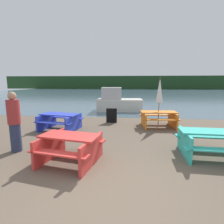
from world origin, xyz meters
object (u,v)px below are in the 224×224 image
at_px(person, 14,122).
at_px(picnic_table_red, 70,146).
at_px(umbrella_white, 160,90).
at_px(signboard, 112,116).
at_px(picnic_table_teal, 212,141).
at_px(picnic_table_orange, 158,117).
at_px(picnic_table_blue, 60,120).
at_px(boat, 118,102).

bearing_deg(person, picnic_table_red, -16.41).
xyz_separation_m(umbrella_white, signboard, (-2.29, 0.60, -1.35)).
relative_size(picnic_table_teal, signboard, 2.41).
bearing_deg(umbrella_white, picnic_table_orange, 0.00).
height_order(picnic_table_teal, picnic_table_orange, picnic_table_teal).
bearing_deg(signboard, picnic_table_blue, -142.83).
xyz_separation_m(person, signboard, (2.51, 4.10, -0.54)).
bearing_deg(signboard, person, -121.42).
xyz_separation_m(picnic_table_blue, umbrella_white, (4.42, 1.01, 1.29)).
height_order(picnic_table_orange, umbrella_white, umbrella_white).
bearing_deg(person, boat, 72.47).
relative_size(picnic_table_blue, person, 1.04).
height_order(picnic_table_red, umbrella_white, umbrella_white).
relative_size(picnic_table_red, picnic_table_teal, 0.96).
relative_size(picnic_table_orange, boat, 0.52).
bearing_deg(person, umbrella_white, 36.11).
height_order(picnic_table_red, boat, boat).
xyz_separation_m(picnic_table_orange, signboard, (-2.29, 0.60, -0.07)).
bearing_deg(signboard, picnic_table_red, -97.36).
bearing_deg(picnic_table_orange, signboard, 165.31).
xyz_separation_m(picnic_table_red, picnic_table_blue, (-1.53, 3.05, -0.01)).
bearing_deg(boat, umbrella_white, -67.04).
relative_size(picnic_table_orange, person, 0.96).
height_order(picnic_table_teal, picnic_table_blue, picnic_table_teal).
xyz_separation_m(picnic_table_red, person, (-1.90, 0.56, 0.47)).
relative_size(picnic_table_blue, umbrella_white, 0.82).
distance_m(picnic_table_teal, picnic_table_orange, 3.45).
distance_m(picnic_table_red, boat, 8.65).
distance_m(picnic_table_red, signboard, 4.70).
bearing_deg(picnic_table_orange, picnic_table_blue, -167.09).
distance_m(picnic_table_blue, signboard, 2.67).
relative_size(picnic_table_red, boat, 0.52).
bearing_deg(picnic_table_red, boat, 85.73).
relative_size(picnic_table_teal, picnic_table_orange, 1.04).
bearing_deg(picnic_table_red, signboard, 82.64).
bearing_deg(boat, person, -110.85).
bearing_deg(boat, picnic_table_orange, -67.04).
xyz_separation_m(picnic_table_orange, umbrella_white, (0.00, 0.00, 1.28)).
bearing_deg(picnic_table_blue, umbrella_white, 12.91).
relative_size(picnic_table_red, picnic_table_orange, 1.00).
height_order(umbrella_white, person, umbrella_white).
height_order(boat, signboard, boat).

